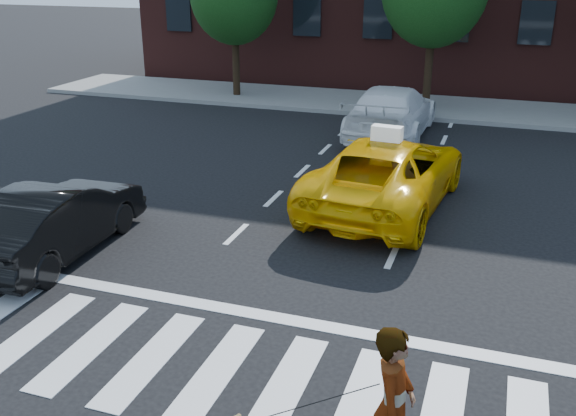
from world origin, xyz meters
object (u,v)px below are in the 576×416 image
(taxi, at_px, (386,173))
(white_suv, at_px, (391,111))
(black_sedan, at_px, (56,219))
(woman, at_px, (393,407))

(taxi, bearing_deg, white_suv, -75.22)
(black_sedan, height_order, white_suv, white_suv)
(black_sedan, relative_size, woman, 2.26)
(white_suv, bearing_deg, black_sedan, 68.22)
(white_suv, relative_size, woman, 2.97)
(taxi, relative_size, black_sedan, 1.36)
(black_sedan, relative_size, white_suv, 0.76)
(taxi, bearing_deg, black_sedan, 45.29)
(black_sedan, bearing_deg, white_suv, -114.58)
(white_suv, height_order, woman, woman)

